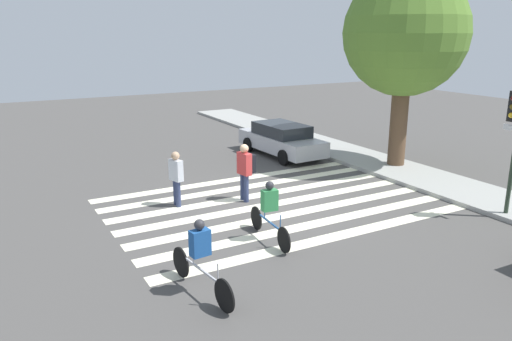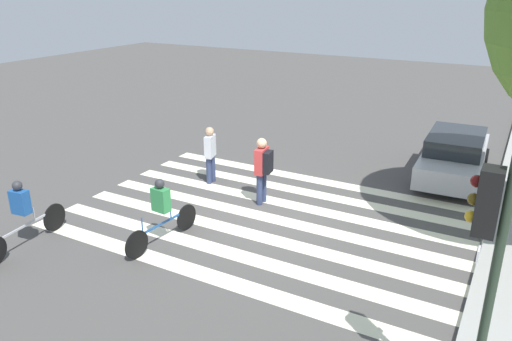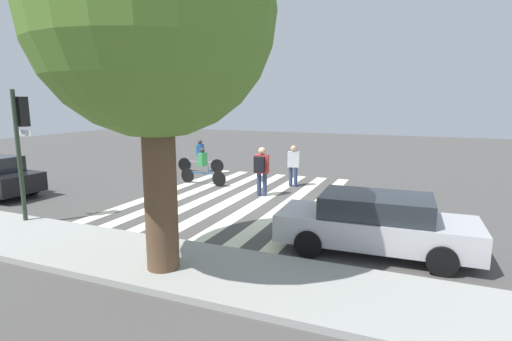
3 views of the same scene
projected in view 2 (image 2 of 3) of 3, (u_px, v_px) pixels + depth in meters
name	position (u px, v px, depth m)	size (l,w,h in m)	color
ground_plane	(268.00, 218.00, 12.90)	(60.00, 60.00, 0.00)	#4C4947
crosswalk_stripes	(268.00, 218.00, 12.90)	(6.52, 10.00, 0.01)	#F2EDCC
traffic_light	(488.00, 244.00, 6.04)	(0.60, 0.50, 3.89)	#283828
pedestrian_adult_yellow_jacket	(263.00, 166.00, 13.37)	(0.54, 0.47, 1.86)	navy
pedestrian_adult_blue_shirt	(210.00, 152.00, 14.85)	(0.52, 0.34, 1.74)	navy
cyclist_mid_street	(161.00, 209.00, 11.35)	(2.29, 0.42, 1.61)	black
cyclist_near_curb	(22.00, 213.00, 11.18)	(2.46, 0.43, 1.63)	black
car_parked_silver_sedan	(454.00, 155.00, 15.35)	(4.62, 2.00, 1.41)	#B7B7BC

